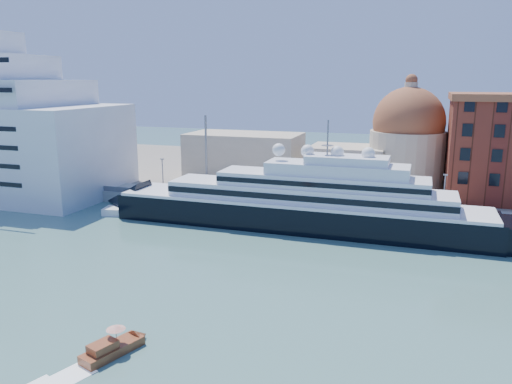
% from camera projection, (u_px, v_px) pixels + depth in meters
% --- Properties ---
extents(ground, '(400.00, 400.00, 0.00)m').
position_uv_depth(ground, '(239.00, 267.00, 76.72)').
color(ground, '#3C6866').
rests_on(ground, ground).
extents(quay, '(180.00, 10.00, 2.50)m').
position_uv_depth(quay, '(294.00, 207.00, 107.90)').
color(quay, gray).
rests_on(quay, ground).
extents(land, '(260.00, 72.00, 2.00)m').
position_uv_depth(land, '(328.00, 174.00, 145.88)').
color(land, slate).
rests_on(land, ground).
extents(quay_fence, '(180.00, 0.10, 1.20)m').
position_uv_depth(quay_fence, '(289.00, 203.00, 103.33)').
color(quay_fence, slate).
rests_on(quay_fence, quay).
extents(superyacht, '(81.93, 11.36, 24.48)m').
position_uv_depth(superyacht, '(286.00, 206.00, 96.73)').
color(superyacht, black).
rests_on(superyacht, ground).
extents(service_barge, '(13.35, 6.74, 2.87)m').
position_uv_depth(service_barge, '(135.00, 211.00, 105.87)').
color(service_barge, white).
rests_on(service_barge, ground).
extents(water_taxi, '(4.40, 7.22, 3.25)m').
position_uv_depth(water_taxi, '(111.00, 348.00, 51.99)').
color(water_taxi, maroon).
rests_on(water_taxi, ground).
extents(church, '(66.00, 18.00, 25.50)m').
position_uv_depth(church, '(342.00, 149.00, 125.72)').
color(church, beige).
rests_on(church, land).
extents(lamp_posts, '(120.80, 2.40, 18.00)m').
position_uv_depth(lamp_posts, '(236.00, 166.00, 108.31)').
color(lamp_posts, slate).
rests_on(lamp_posts, quay).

